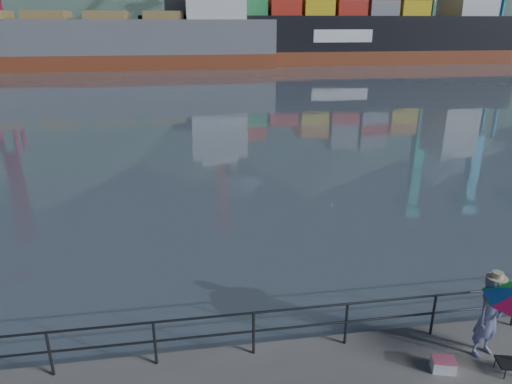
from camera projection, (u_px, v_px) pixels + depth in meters
harbor_water at (188, 47)px, 128.50m from camera, size 500.00×280.00×0.00m
far_dock at (239, 56)px, 95.73m from camera, size 200.00×40.00×0.40m
guardrail at (301, 328)px, 9.57m from camera, size 22.00×0.06×1.03m
container_stacks at (352, 41)px, 98.58m from camera, size 58.00×5.40×7.80m
fisherman at (489, 317)px, 9.29m from camera, size 0.75×0.60×1.80m
folding_stool at (507, 367)px, 9.02m from camera, size 0.48×0.48×0.26m
cooler_bag at (443, 365)px, 9.08m from camera, size 0.50×0.40×0.25m
fishing_rod at (448, 328)px, 10.38m from camera, size 0.43×1.52×1.11m
bulk_carrier at (125, 39)px, 70.38m from camera, size 49.89×8.63×14.50m
container_ship at (342, 27)px, 79.60m from camera, size 65.24×10.87×18.10m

